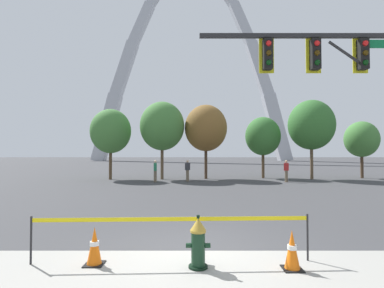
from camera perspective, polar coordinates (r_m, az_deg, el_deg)
ground_plane at (r=6.98m, az=-0.36°, el=-19.76°), size 240.00×240.00×0.00m
fire_hydrant at (r=5.82m, az=1.15°, el=-18.66°), size 0.46×0.48×0.99m
caution_tape_barrier at (r=6.03m, az=-4.02°, el=-16.27°), size 5.48×0.24×0.93m
traffic_cone_by_hydrant at (r=6.28m, az=-18.46°, el=-18.34°), size 0.36×0.36×0.73m
traffic_cone_mid_sidewalk at (r=6.06m, az=18.82°, el=-18.96°), size 0.36×0.36×0.73m
traffic_signal_gantry at (r=9.95m, az=28.52°, el=10.73°), size 6.42×0.44×6.00m
monument_arch at (r=76.41m, az=-0.07°, el=13.54°), size 50.07×3.06×50.88m
tree_far_left at (r=24.39m, az=-15.56°, el=2.40°), size 3.22×3.22×5.63m
tree_left_mid at (r=23.76m, az=-5.86°, el=3.47°), size 3.57×3.57×6.24m
tree_center_left at (r=24.14m, az=2.66°, el=3.11°), size 3.47×3.47×6.07m
tree_center_right at (r=25.50m, az=13.55°, el=1.47°), size 2.94×2.94×5.15m
tree_right_mid at (r=25.66m, az=22.11°, el=3.45°), size 3.66×3.66×6.41m
tree_far_right at (r=28.45m, az=30.02°, el=0.80°), size 2.73×2.73×4.77m
pedestrian_walking_left at (r=21.98m, az=-0.92°, el=-5.14°), size 0.39×0.37×1.59m
pedestrian_standing_center at (r=22.47m, az=17.80°, el=-4.99°), size 0.39×0.30×1.59m
pedestrian_walking_right at (r=21.54m, az=-7.20°, el=-5.20°), size 0.22×0.35×1.59m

